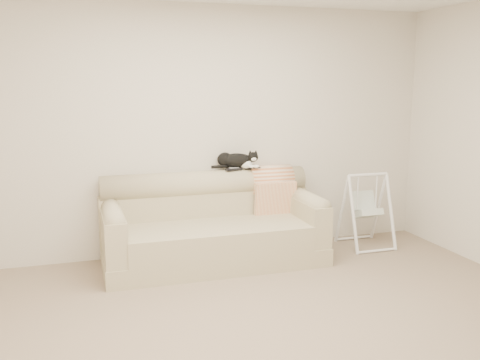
% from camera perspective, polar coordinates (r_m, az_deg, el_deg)
% --- Properties ---
extents(ground_plane, '(5.00, 5.00, 0.00)m').
position_cam_1_polar(ground_plane, '(4.16, 3.65, -15.50)').
color(ground_plane, '#7E6D5B').
rests_on(ground_plane, ground).
extents(room_shell, '(5.04, 4.04, 2.60)m').
position_cam_1_polar(room_shell, '(3.75, 3.92, 5.99)').
color(room_shell, beige).
rests_on(room_shell, ground).
extents(sofa, '(2.20, 0.93, 0.90)m').
position_cam_1_polar(sofa, '(5.46, -2.98, -5.12)').
color(sofa, '#AAA287').
rests_on(sofa, ground).
extents(remote_a, '(0.19, 0.08, 0.03)m').
position_cam_1_polar(remote_a, '(5.62, -0.66, 1.18)').
color(remote_a, black).
rests_on(remote_a, sofa).
extents(remote_b, '(0.17, 0.07, 0.02)m').
position_cam_1_polar(remote_b, '(5.69, 1.33, 1.27)').
color(remote_b, black).
rests_on(remote_b, sofa).
extents(tuxedo_cat, '(0.51, 0.29, 0.20)m').
position_cam_1_polar(tuxedo_cat, '(5.66, -0.38, 2.12)').
color(tuxedo_cat, black).
rests_on(tuxedo_cat, sofa).
extents(throw_blanket, '(0.46, 0.38, 0.58)m').
position_cam_1_polar(throw_blanket, '(5.80, 3.30, -0.40)').
color(throw_blanket, '#CC723E').
rests_on(throw_blanket, sofa).
extents(baby_swing, '(0.50, 0.54, 0.83)m').
position_cam_1_polar(baby_swing, '(6.10, 13.29, -3.10)').
color(baby_swing, white).
rests_on(baby_swing, ground).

